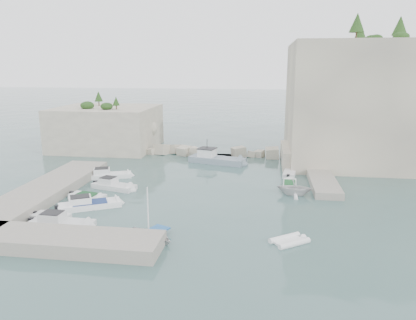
# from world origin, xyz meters

# --- Properties ---
(ground) EXTENTS (400.00, 400.00, 0.00)m
(ground) POSITION_xyz_m (0.00, 0.00, 0.00)
(ground) COLOR #3E5E5B
(ground) RESTS_ON ground
(cliff_east) EXTENTS (26.00, 22.00, 17.00)m
(cliff_east) POSITION_xyz_m (23.00, 23.00, 8.50)
(cliff_east) COLOR beige
(cliff_east) RESTS_ON ground
(cliff_terrace) EXTENTS (8.00, 10.00, 2.50)m
(cliff_terrace) POSITION_xyz_m (13.00, 18.00, 1.25)
(cliff_terrace) COLOR beige
(cliff_terrace) RESTS_ON ground
(outcrop_west) EXTENTS (16.00, 14.00, 7.00)m
(outcrop_west) POSITION_xyz_m (-20.00, 25.00, 3.50)
(outcrop_west) COLOR beige
(outcrop_west) RESTS_ON ground
(quay_west) EXTENTS (5.00, 24.00, 1.10)m
(quay_west) POSITION_xyz_m (-17.00, -1.00, 0.55)
(quay_west) COLOR #9E9689
(quay_west) RESTS_ON ground
(quay_south) EXTENTS (18.00, 4.00, 1.10)m
(quay_south) POSITION_xyz_m (-10.00, -12.50, 0.55)
(quay_south) COLOR #9E9689
(quay_south) RESTS_ON ground
(ledge_east) EXTENTS (3.00, 16.00, 0.80)m
(ledge_east) POSITION_xyz_m (13.50, 10.00, 0.40)
(ledge_east) COLOR #9E9689
(ledge_east) RESTS_ON ground
(breakwater) EXTENTS (28.00, 3.00, 1.40)m
(breakwater) POSITION_xyz_m (-1.00, 22.00, 0.70)
(breakwater) COLOR beige
(breakwater) RESTS_ON ground
(motorboat_a) EXTENTS (6.36, 3.78, 1.40)m
(motorboat_a) POSITION_xyz_m (-12.84, 7.23, 0.00)
(motorboat_a) COLOR white
(motorboat_a) RESTS_ON ground
(motorboat_b) EXTENTS (5.95, 3.29, 1.40)m
(motorboat_b) POSITION_xyz_m (-10.46, 2.81, 0.00)
(motorboat_b) COLOR silver
(motorboat_b) RESTS_ON ground
(motorboat_c) EXTENTS (4.50, 2.43, 0.70)m
(motorboat_c) POSITION_xyz_m (-11.89, -1.16, 0.00)
(motorboat_c) COLOR silver
(motorboat_c) RESTS_ON ground
(motorboat_d) EXTENTS (6.73, 4.87, 1.40)m
(motorboat_d) POSITION_xyz_m (-10.53, -3.62, 0.00)
(motorboat_d) COLOR white
(motorboat_d) RESTS_ON ground
(motorboat_e) EXTENTS (3.97, 2.10, 0.70)m
(motorboat_e) POSITION_xyz_m (-12.68, -7.25, 0.00)
(motorboat_e) COLOR silver
(motorboat_e) RESTS_ON ground
(motorboat_f) EXTENTS (6.27, 2.00, 1.40)m
(motorboat_f) POSITION_xyz_m (-10.91, -8.61, 0.00)
(motorboat_f) COLOR silver
(motorboat_f) RESTS_ON ground
(rowboat) EXTENTS (5.29, 4.65, 0.91)m
(rowboat) POSITION_xyz_m (-2.55, -10.20, 0.00)
(rowboat) COLOR white
(rowboat) RESTS_ON ground
(inflatable_dinghy) EXTENTS (3.51, 3.16, 0.44)m
(inflatable_dinghy) POSITION_xyz_m (8.74, -9.13, 0.00)
(inflatable_dinghy) COLOR white
(inflatable_dinghy) RESTS_ON ground
(tender_east_a) EXTENTS (4.01, 3.55, 1.97)m
(tender_east_a) POSITION_xyz_m (9.93, 3.39, 0.00)
(tender_east_a) COLOR silver
(tender_east_a) RESTS_ON ground
(tender_east_b) EXTENTS (1.76, 4.49, 0.70)m
(tender_east_b) POSITION_xyz_m (9.57, 6.28, 0.00)
(tender_east_b) COLOR white
(tender_east_b) RESTS_ON ground
(tender_east_c) EXTENTS (2.06, 4.64, 0.70)m
(tender_east_c) POSITION_xyz_m (9.85, 11.69, 0.00)
(tender_east_c) COLOR silver
(tender_east_c) RESTS_ON ground
(tender_east_d) EXTENTS (5.20, 3.39, 1.88)m
(tender_east_d) POSITION_xyz_m (11.10, 14.92, 0.00)
(tender_east_d) COLOR silver
(tender_east_d) RESTS_ON ground
(work_boat) EXTENTS (9.35, 4.98, 2.20)m
(work_boat) POSITION_xyz_m (-0.19, 16.94, 0.00)
(work_boat) COLOR slate
(work_boat) RESTS_ON ground
(rowboat_mast) EXTENTS (0.10, 0.10, 4.20)m
(rowboat_mast) POSITION_xyz_m (-2.55, -10.20, 2.56)
(rowboat_mast) COLOR white
(rowboat_mast) RESTS_ON rowboat
(vegetation) EXTENTS (53.48, 13.88, 13.40)m
(vegetation) POSITION_xyz_m (17.83, 24.40, 17.93)
(vegetation) COLOR #1E4219
(vegetation) RESTS_ON ground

